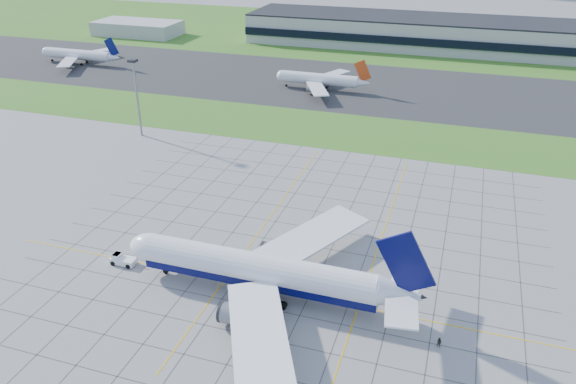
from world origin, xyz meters
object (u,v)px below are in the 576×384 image
light_mast (136,88)px  crew_near (178,267)px  distant_jet_1 (320,79)px  crew_far (439,343)px  distant_jet_0 (79,55)px  pushback_tug (122,260)px  airliner (261,271)px

light_mast → crew_near: light_mast is taller
light_mast → distant_jet_1: (43.39, 69.64, -11.70)m
light_mast → crew_far: light_mast is taller
crew_near → distant_jet_0: (-129.07, 142.07, 3.65)m
pushback_tug → crew_near: bearing=7.0°
airliner → distant_jet_0: airliner is taller
pushback_tug → crew_near: size_ratio=4.88×
crew_near → distant_jet_0: distant_jet_0 is taller
airliner → pushback_tug: bearing=179.4°
airliner → distant_jet_0: (-148.76, 143.94, -0.85)m
pushback_tug → distant_jet_1: (6.78, 137.97, 3.47)m
airliner → distant_jet_1: airliner is taller
distant_jet_0 → crew_far: bearing=-39.0°
crew_near → crew_far: bearing=-89.6°
light_mast → distant_jet_0: 110.44m
light_mast → crew_far: (103.58, -73.53, -15.20)m
light_mast → crew_near: 84.32m
crew_far → distant_jet_0: size_ratio=0.05×
pushback_tug → crew_far: bearing=-4.4°
light_mast → pushback_tug: (36.61, -68.33, -15.17)m
airliner → distant_jet_0: bearing=136.0°
crew_near → distant_jet_1: size_ratio=0.04×
crew_far → crew_near: bearing=-153.7°
crew_far → pushback_tug: bearing=-151.1°
distant_jet_0 → airliner: bearing=-44.1°
airliner → distant_jet_0: 207.01m
pushback_tug → distant_jet_0: distant_jet_0 is taller
pushback_tug → crew_far: (66.96, -5.20, -0.03)m
pushback_tug → crew_far: pushback_tug is taller
airliner → crew_far: size_ratio=32.05×
airliner → crew_near: (-19.69, 1.87, -4.50)m
crew_near → distant_jet_0: 191.98m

